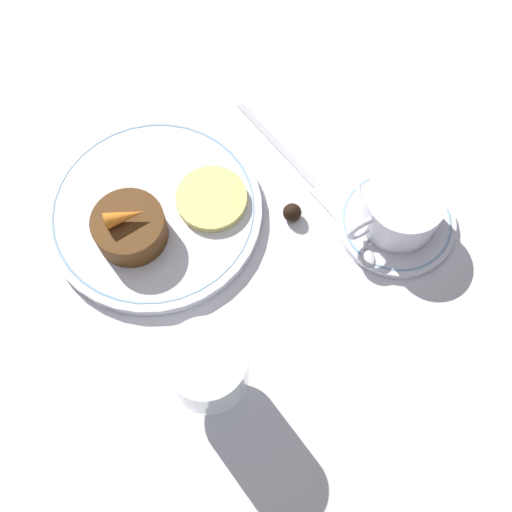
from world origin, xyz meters
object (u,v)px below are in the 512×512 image
object	(u,v)px
coffee_cup	(401,208)
dessert_cake	(130,228)
fork	(303,171)
wine_glass	(209,369)
dinner_plate	(154,211)

from	to	relation	value
coffee_cup	dessert_cake	world-z (taller)	coffee_cup
coffee_cup	dessert_cake	bearing A→B (deg)	-25.30
fork	wine_glass	bearing A→B (deg)	39.29
fork	dinner_plate	bearing A→B (deg)	-11.30
wine_glass	dessert_cake	bearing A→B (deg)	-89.61
coffee_cup	dessert_cake	distance (m)	0.29
wine_glass	fork	bearing A→B (deg)	-140.71
fork	dessert_cake	distance (m)	0.21
coffee_cup	fork	size ratio (longest dim) A/B	0.57
coffee_cup	wine_glass	bearing A→B (deg)	13.06
dinner_plate	wine_glass	world-z (taller)	wine_glass
wine_glass	dessert_cake	xyz separation A→B (m)	(0.00, -0.19, -0.04)
dessert_cake	dinner_plate	bearing A→B (deg)	-150.46
dinner_plate	coffee_cup	xyz separation A→B (m)	(-0.23, 0.14, 0.03)
coffee_cup	fork	world-z (taller)	coffee_cup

